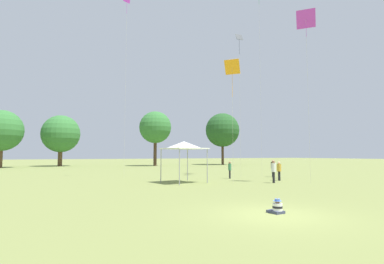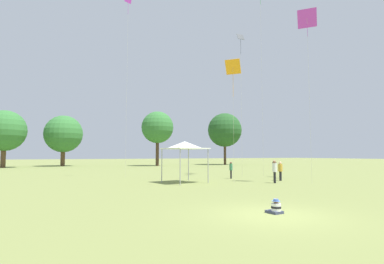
{
  "view_description": "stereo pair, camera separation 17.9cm",
  "coord_description": "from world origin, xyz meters",
  "px_view_note": "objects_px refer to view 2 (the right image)",
  "views": [
    {
      "loc": [
        -7.58,
        -8.67,
        2.2
      ],
      "look_at": [
        0.1,
        6.93,
        3.52
      ],
      "focal_mm": 28.0,
      "sensor_mm": 36.0,
      "label": 1
    },
    {
      "loc": [
        -7.42,
        -8.75,
        2.2
      ],
      "look_at": [
        0.1,
        6.93,
        3.52
      ],
      "focal_mm": 28.0,
      "sensor_mm": 36.0,
      "label": 2
    }
  ],
  "objects_px": {
    "seated_toddler": "(276,208)",
    "person_standing_1": "(280,168)",
    "person_standing_4": "(275,169)",
    "distant_tree_0": "(158,128)",
    "person_standing_2": "(280,169)",
    "kite_2": "(307,21)",
    "distant_tree_3": "(4,131)",
    "distant_tree_2": "(64,134)",
    "kite_1": "(233,69)",
    "kite_0": "(128,11)",
    "kite_3": "(241,46)",
    "canopy_tent": "(185,145)",
    "person_standing_0": "(274,167)",
    "distant_tree_1": "(225,130)",
    "person_standing_3": "(231,168)"
  },
  "relations": [
    {
      "from": "person_standing_0",
      "to": "person_standing_4",
      "type": "height_order",
      "value": "person_standing_4"
    },
    {
      "from": "person_standing_4",
      "to": "distant_tree_0",
      "type": "bearing_deg",
      "value": -154.65
    },
    {
      "from": "person_standing_0",
      "to": "kite_0",
      "type": "height_order",
      "value": "kite_0"
    },
    {
      "from": "person_standing_0",
      "to": "canopy_tent",
      "type": "relative_size",
      "value": 0.49
    },
    {
      "from": "person_standing_4",
      "to": "canopy_tent",
      "type": "xyz_separation_m",
      "value": [
        -6.18,
        3.29,
        1.87
      ]
    },
    {
      "from": "distant_tree_1",
      "to": "person_standing_4",
      "type": "bearing_deg",
      "value": -116.78
    },
    {
      "from": "person_standing_2",
      "to": "distant_tree_0",
      "type": "bearing_deg",
      "value": 24.92
    },
    {
      "from": "seated_toddler",
      "to": "person_standing_1",
      "type": "xyz_separation_m",
      "value": [
        11.87,
        12.85,
        0.7
      ]
    },
    {
      "from": "person_standing_2",
      "to": "distant_tree_3",
      "type": "relative_size",
      "value": 0.16
    },
    {
      "from": "canopy_tent",
      "to": "distant_tree_0",
      "type": "bearing_deg",
      "value": 74.4
    },
    {
      "from": "kite_2",
      "to": "distant_tree_2",
      "type": "bearing_deg",
      "value": 21.61
    },
    {
      "from": "person_standing_4",
      "to": "kite_2",
      "type": "height_order",
      "value": "kite_2"
    },
    {
      "from": "kite_1",
      "to": "kite_2",
      "type": "height_order",
      "value": "kite_2"
    },
    {
      "from": "person_standing_4",
      "to": "person_standing_1",
      "type": "bearing_deg",
      "value": 163.62
    },
    {
      "from": "kite_3",
      "to": "person_standing_2",
      "type": "bearing_deg",
      "value": -37.66
    },
    {
      "from": "distant_tree_3",
      "to": "kite_2",
      "type": "bearing_deg",
      "value": -59.64
    },
    {
      "from": "kite_1",
      "to": "kite_2",
      "type": "distance_m",
      "value": 7.05
    },
    {
      "from": "person_standing_3",
      "to": "kite_0",
      "type": "height_order",
      "value": "kite_0"
    },
    {
      "from": "seated_toddler",
      "to": "person_standing_1",
      "type": "height_order",
      "value": "person_standing_1"
    },
    {
      "from": "person_standing_2",
      "to": "person_standing_4",
      "type": "distance_m",
      "value": 2.4
    },
    {
      "from": "person_standing_2",
      "to": "kite_2",
      "type": "xyz_separation_m",
      "value": [
        0.34,
        -3.04,
        11.78
      ]
    },
    {
      "from": "person_standing_2",
      "to": "kite_0",
      "type": "bearing_deg",
      "value": 78.75
    },
    {
      "from": "kite_3",
      "to": "distant_tree_1",
      "type": "height_order",
      "value": "kite_3"
    },
    {
      "from": "person_standing_3",
      "to": "kite_1",
      "type": "distance_m",
      "value": 9.28
    },
    {
      "from": "kite_0",
      "to": "kite_3",
      "type": "xyz_separation_m",
      "value": [
        10.9,
        -3.65,
        -3.01
      ]
    },
    {
      "from": "canopy_tent",
      "to": "distant_tree_3",
      "type": "height_order",
      "value": "distant_tree_3"
    },
    {
      "from": "seated_toddler",
      "to": "kite_2",
      "type": "distance_m",
      "value": 18.03
    },
    {
      "from": "person_standing_2",
      "to": "kite_3",
      "type": "height_order",
      "value": "kite_3"
    },
    {
      "from": "kite_1",
      "to": "seated_toddler",
      "type": "bearing_deg",
      "value": 155.99
    },
    {
      "from": "person_standing_3",
      "to": "distant_tree_0",
      "type": "bearing_deg",
      "value": -148.87
    },
    {
      "from": "person_standing_1",
      "to": "kite_0",
      "type": "xyz_separation_m",
      "value": [
        -12.93,
        6.9,
        15.52
      ]
    },
    {
      "from": "distant_tree_0",
      "to": "distant_tree_1",
      "type": "bearing_deg",
      "value": 0.51
    },
    {
      "from": "person_standing_0",
      "to": "distant_tree_1",
      "type": "distance_m",
      "value": 36.91
    },
    {
      "from": "seated_toddler",
      "to": "person_standing_3",
      "type": "height_order",
      "value": "person_standing_3"
    },
    {
      "from": "person_standing_3",
      "to": "canopy_tent",
      "type": "distance_m",
      "value": 6.21
    },
    {
      "from": "person_standing_2",
      "to": "kite_2",
      "type": "bearing_deg",
      "value": -146.12
    },
    {
      "from": "kite_2",
      "to": "kite_1",
      "type": "bearing_deg",
      "value": 66.69
    },
    {
      "from": "person_standing_4",
      "to": "distant_tree_1",
      "type": "distance_m",
      "value": 43.33
    },
    {
      "from": "distant_tree_3",
      "to": "distant_tree_2",
      "type": "bearing_deg",
      "value": 20.95
    },
    {
      "from": "person_standing_4",
      "to": "distant_tree_1",
      "type": "relative_size",
      "value": 0.15
    },
    {
      "from": "person_standing_1",
      "to": "distant_tree_3",
      "type": "bearing_deg",
      "value": -9.97
    },
    {
      "from": "person_standing_2",
      "to": "distant_tree_1",
      "type": "bearing_deg",
      "value": 2.16
    },
    {
      "from": "seated_toddler",
      "to": "kite_2",
      "type": "relative_size",
      "value": 0.04
    },
    {
      "from": "kite_1",
      "to": "distant_tree_1",
      "type": "xyz_separation_m",
      "value": [
        22.35,
        37.19,
        -1.22
      ]
    },
    {
      "from": "person_standing_2",
      "to": "kite_2",
      "type": "distance_m",
      "value": 12.17
    },
    {
      "from": "canopy_tent",
      "to": "distant_tree_2",
      "type": "xyz_separation_m",
      "value": [
        -7.18,
        41.39,
        3.27
      ]
    },
    {
      "from": "person_standing_1",
      "to": "kite_0",
      "type": "bearing_deg",
      "value": 16.81
    },
    {
      "from": "person_standing_0",
      "to": "distant_tree_3",
      "type": "relative_size",
      "value": 0.17
    },
    {
      "from": "kite_2",
      "to": "distant_tree_2",
      "type": "xyz_separation_m",
      "value": [
        -15.6,
        46.25,
        -6.53
      ]
    },
    {
      "from": "person_standing_0",
      "to": "distant_tree_1",
      "type": "relative_size",
      "value": 0.15
    }
  ]
}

